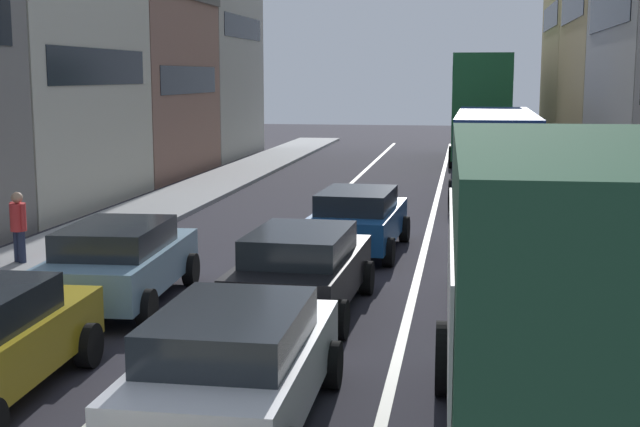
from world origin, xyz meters
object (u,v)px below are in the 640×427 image
at_px(sedan_left_lane_third, 120,261).
at_px(bus_mid_queue_primary, 495,147).
at_px(bus_far_queue_secondary, 482,103).
at_px(removalist_box_truck, 582,310).
at_px(hatchback_centre_lane_third, 302,268).
at_px(sedan_right_lane_behind_truck, 513,267).
at_px(sedan_centre_lane_second, 235,364).
at_px(pedestrian_far_sidewalk, 18,225).
at_px(coupe_centre_lane_fourth, 358,219).

height_order(sedan_left_lane_third, bus_mid_queue_primary, bus_mid_queue_primary).
bearing_deg(bus_far_queue_secondary, bus_mid_queue_primary, -178.07).
xyz_separation_m(removalist_box_truck, hatchback_centre_lane_third, (-3.84, 6.48, -1.18)).
bearing_deg(removalist_box_truck, bus_mid_queue_primary, -0.88).
height_order(removalist_box_truck, hatchback_centre_lane_third, removalist_box_truck).
bearing_deg(removalist_box_truck, sedan_left_lane_third, 46.54).
height_order(hatchback_centre_lane_third, sedan_right_lane_behind_truck, same).
distance_m(sedan_centre_lane_second, sedan_left_lane_third, 6.28).
height_order(sedan_centre_lane_second, pedestrian_far_sidewalk, pedestrian_far_sidewalk).
xyz_separation_m(removalist_box_truck, bus_mid_queue_primary, (-0.12, 21.65, -0.21)).
relative_size(removalist_box_truck, coupe_centre_lane_fourth, 1.77).
bearing_deg(pedestrian_far_sidewalk, removalist_box_truck, -98.52).
distance_m(sedan_right_lane_behind_truck, pedestrian_far_sidewalk, 10.41).
bearing_deg(sedan_centre_lane_second, pedestrian_far_sidewalk, 41.41).
height_order(sedan_centre_lane_second, bus_mid_queue_primary, bus_mid_queue_primary).
bearing_deg(bus_far_queue_secondary, sedan_right_lane_behind_truck, -178.90).
distance_m(removalist_box_truck, hatchback_centre_lane_third, 7.63).
bearing_deg(sedan_right_lane_behind_truck, coupe_centre_lane_fourth, 36.11).
height_order(coupe_centre_lane_fourth, bus_mid_queue_primary, bus_mid_queue_primary).
bearing_deg(sedan_centre_lane_second, bus_far_queue_secondary, -6.09).
bearing_deg(pedestrian_far_sidewalk, sedan_centre_lane_second, -106.12).
distance_m(sedan_centre_lane_second, bus_far_queue_secondary, 33.32).
height_order(hatchback_centre_lane_third, bus_far_queue_secondary, bus_far_queue_secondary).
relative_size(sedan_left_lane_third, coupe_centre_lane_fourth, 1.01).
bearing_deg(pedestrian_far_sidewalk, bus_far_queue_secondary, 10.44).
distance_m(sedan_left_lane_third, sedan_right_lane_behind_truck, 7.03).
bearing_deg(hatchback_centre_lane_third, bus_mid_queue_primary, -11.99).
distance_m(removalist_box_truck, pedestrian_far_sidewalk, 13.83).
bearing_deg(sedan_left_lane_third, pedestrian_far_sidewalk, 49.85).
relative_size(hatchback_centre_lane_third, coupe_centre_lane_fourth, 0.99).
distance_m(hatchback_centre_lane_third, bus_mid_queue_primary, 15.65).
distance_m(removalist_box_truck, sedan_centre_lane_second, 4.09).
distance_m(hatchback_centre_lane_third, bus_far_queue_secondary, 28.26).
bearing_deg(bus_mid_queue_primary, coupe_centre_lane_fourth, 161.51).
height_order(sedan_centre_lane_second, coupe_centre_lane_fourth, same).
relative_size(sedan_centre_lane_second, sedan_right_lane_behind_truck, 1.00).
bearing_deg(sedan_left_lane_third, hatchback_centre_lane_third, -94.87).
relative_size(sedan_left_lane_third, pedestrian_far_sidewalk, 2.65).
bearing_deg(bus_far_queue_secondary, coupe_centre_lane_fourth, 172.80).
relative_size(removalist_box_truck, sedan_left_lane_third, 1.76).
xyz_separation_m(sedan_left_lane_third, bus_mid_queue_primary, (7.09, 15.10, 0.96)).
bearing_deg(coupe_centre_lane_fourth, sedan_centre_lane_second, -178.04).
xyz_separation_m(sedan_left_lane_third, sedan_right_lane_behind_truck, (6.99, 0.67, 0.00)).
distance_m(bus_mid_queue_primary, pedestrian_far_sidewalk, 16.39).
xyz_separation_m(hatchback_centre_lane_third, pedestrian_far_sidewalk, (-6.64, 2.49, 0.15)).
bearing_deg(sedan_right_lane_behind_truck, pedestrian_far_sidewalk, 81.25).
bearing_deg(pedestrian_far_sidewalk, sedan_right_lane_behind_truck, -67.63).
relative_size(removalist_box_truck, sedan_right_lane_behind_truck, 1.79).
xyz_separation_m(coupe_centre_lane_fourth, sedan_right_lane_behind_truck, (3.32, -4.70, 0.00)).
bearing_deg(removalist_box_truck, bus_far_queue_secondary, -0.56).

